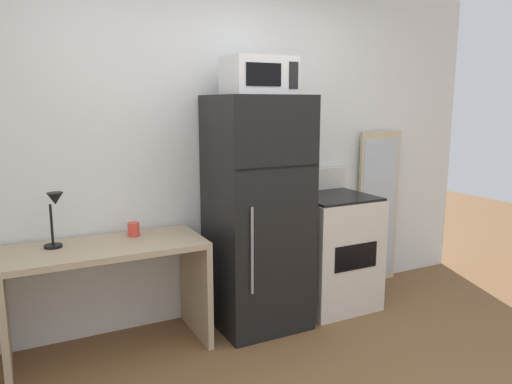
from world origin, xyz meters
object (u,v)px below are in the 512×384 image
Objects in this scene: refrigerator at (257,213)px; oven_range at (332,250)px; microwave at (259,76)px; desk_lamp at (54,210)px; coffee_mug at (134,229)px; leaning_mirror at (378,208)px; desk at (107,277)px.

oven_range is (0.70, 0.02, -0.39)m from refrigerator.
desk_lamp is at bearing 174.79° from microwave.
oven_range reaches higher than coffee_mug.
microwave is at bearing -176.82° from oven_range.
microwave is at bearing -5.21° from desk_lamp.
oven_range is 0.77m from leaning_mirror.
oven_range reaches higher than desk.
leaning_mirror reaches higher than oven_range.
microwave is (0.87, -0.17, 1.04)m from coffee_mug.
refrigerator is at bearing -168.90° from leaning_mirror.
refrigerator reaches higher than desk.
desk_lamp is 0.21× the size of refrigerator.
oven_range is at bearing 3.18° from microwave.
refrigerator is 0.98m from microwave.
desk is 0.90× the size of leaning_mirror.
desk_lamp is (-0.28, 0.07, 0.46)m from desk.
microwave reaches higher than oven_range.
microwave reaches higher than refrigerator.
refrigerator is at bearing -178.56° from oven_range.
coffee_mug is at bearing 5.57° from desk_lamp.
desk is at bearing 178.35° from refrigerator.
leaning_mirror is (2.48, 0.24, 0.17)m from desk.
refrigerator is 1.22× the size of leaning_mirror.
desk is 2.50m from leaning_mirror.
coffee_mug is 0.89m from refrigerator.
desk is at bearing -150.82° from coffee_mug.
coffee_mug is at bearing 175.13° from oven_range.
refrigerator is at bearing 90.32° from microwave.
refrigerator is 1.42m from leaning_mirror.
microwave is 1.54m from oven_range.
refrigerator reaches higher than desk_lamp.
desk_lamp reaches higher than desk.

